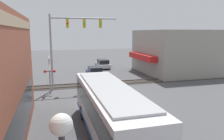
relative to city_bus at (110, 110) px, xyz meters
The scene contains 9 objects.
ground_plane 7.98m from the city_bus, 21.04° to the right, with size 120.00×120.00×0.00m, color #4C4C4F.
shop_building 23.52m from the city_bus, 40.23° to the right, with size 11.26×10.98×6.46m.
city_bus is the anchor object (origin of this frame).
traffic_signal_gantry 12.76m from the city_bus, ahead, with size 0.42×7.16×7.99m.
crossing_signal 11.14m from the city_bus, 17.56° to the left, with size 1.41×1.18×3.81m.
rail_track_near 13.67m from the city_bus, 11.91° to the right, with size 2.60×60.00×0.15m.
parked_car_blue 18.05m from the city_bus, ahead, with size 4.31×1.82×1.43m.
parked_car_silver 25.42m from the city_bus, 12.27° to the right, with size 4.76×1.82×1.52m.
pedestrian_near_bus 4.60m from the city_bus, 21.87° to the right, with size 0.34×0.34×1.81m.
Camera 1 is at (-18.93, 5.92, 6.13)m, focal length 35.00 mm.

